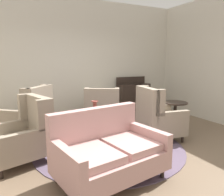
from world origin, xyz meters
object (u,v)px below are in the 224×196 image
Objects in this scene: armchair_near_window at (103,109)px; armchair_foreground_right at (30,116)px; coffee_table at (91,123)px; side_table at (175,114)px; armchair_beside_settee at (23,135)px; porcelain_vase at (95,112)px; settee at (108,152)px; sideboard at (133,97)px; armchair_near_sideboard at (157,118)px.

armchair_foreground_right reaches higher than armchair_near_window.
coffee_table is 2.01m from side_table.
armchair_foreground_right is at bearing 152.32° from armchair_beside_settee.
porcelain_vase is 1.36m from armchair_near_window.
porcelain_vase is 1.27m from settee.
sideboard is at bearing 40.71° from coffee_table.
sideboard is at bearing 88.06° from side_table.
coffee_table is at bearing -139.29° from sideboard.
armchair_foreground_right is (-1.04, 1.07, -0.21)m from porcelain_vase.
side_table is (2.25, 1.16, 0.02)m from settee.
armchair_beside_settee reaches higher than side_table.
side_table is 0.62× the size of sideboard.
armchair_near_sideboard is 2.27m from sideboard.
armchair_near_window is 1.00× the size of armchair_foreground_right.
armchair_beside_settee is (-1.28, -0.09, -0.23)m from porcelain_vase.
side_table is at bearing -2.85° from coffee_table.
armchair_foreground_right is at bearing 134.03° from coffee_table.
coffee_table is at bearing 81.02° from armchair_beside_settee.
armchair_beside_settee is (-0.98, 1.11, 0.04)m from settee.
armchair_near_window is (1.96, 1.25, -0.02)m from armchair_beside_settee.
side_table is (1.27, -1.20, 0.00)m from armchair_near_window.
porcelain_vase is at bearing 84.45° from armchair_near_sideboard.
settee is 1.33× the size of armchair_near_window.
porcelain_vase is at bearing 78.16° from armchair_beside_settee.
sideboard is (2.01, 1.84, -0.15)m from porcelain_vase.
coffee_table is 1.33× the size of side_table.
settee is at bearing 95.55° from armchair_near_window.
settee is 2.55m from armchair_near_window.
porcelain_vase reaches higher than side_table.
coffee_table is 1.32m from armchair_near_window.
armchair_beside_settee is at bearing 121.94° from settee.
settee is 1.44× the size of armchair_beside_settee.
armchair_near_sideboard is at bearing 20.73° from settee.
armchair_beside_settee is 2.32m from armchair_near_window.
armchair_beside_settee is 3.81m from sideboard.
settee is at bearing -127.25° from sideboard.
porcelain_vase is 0.32× the size of sideboard.
side_table is (2.98, -1.11, -0.04)m from armchair_foreground_right.
armchair_foreground_right is (-0.74, 2.28, 0.06)m from settee.
armchair_near_sideboard is 1.60× the size of side_table.
porcelain_vase is 0.30× the size of armchair_near_window.
settee is 2.28× the size of side_table.
armchair_foreground_right is 2.66m from armchair_near_sideboard.
armchair_beside_settee is 3.23m from side_table.
armchair_near_window is (0.98, 2.36, 0.02)m from settee.
armchair_beside_settee is 0.93× the size of armchair_foreground_right.
armchair_near_sideboard reaches higher than side_table.
armchair_near_sideboard reaches higher than porcelain_vase.
armchair_foreground_right reaches higher than side_table.
settee is at bearing 25.47° from armchair_beside_settee.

